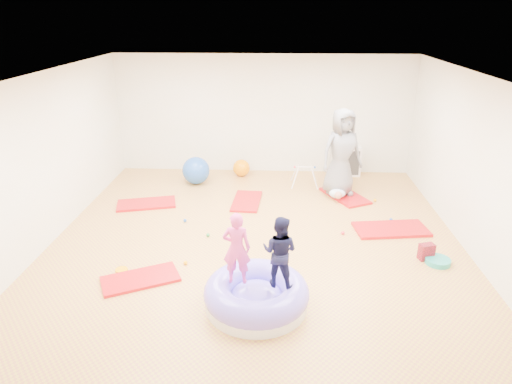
{
  "coord_description": "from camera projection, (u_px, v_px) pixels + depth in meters",
  "views": [
    {
      "loc": [
        0.35,
        -6.73,
        3.72
      ],
      "look_at": [
        0.0,
        0.3,
        0.9
      ],
      "focal_mm": 32.0,
      "sensor_mm": 36.0,
      "label": 1
    }
  ],
  "objects": [
    {
      "name": "room",
      "position": [
        255.0,
        169.0,
        7.12
      ],
      "size": [
        7.01,
        8.01,
        2.81
      ],
      "color": "gold",
      "rests_on": "ground"
    },
    {
      "name": "gym_mat_front_left",
      "position": [
        140.0,
        279.0,
        6.73
      ],
      "size": [
        1.23,
        0.99,
        0.05
      ],
      "primitive_type": "cube",
      "rotation": [
        0.0,
        0.0,
        0.47
      ],
      "color": "red",
      "rests_on": "ground"
    },
    {
      "name": "gym_mat_mid_left",
      "position": [
        146.0,
        204.0,
        9.33
      ],
      "size": [
        1.27,
        0.85,
        0.05
      ],
      "primitive_type": "cube",
      "rotation": [
        0.0,
        0.0,
        0.25
      ],
      "color": "red",
      "rests_on": "ground"
    },
    {
      "name": "gym_mat_center_back",
      "position": [
        247.0,
        201.0,
        9.46
      ],
      "size": [
        0.61,
        1.12,
        0.05
      ],
      "primitive_type": "cube",
      "rotation": [
        0.0,
        0.0,
        1.51
      ],
      "color": "red",
      "rests_on": "ground"
    },
    {
      "name": "gym_mat_right",
      "position": [
        391.0,
        229.0,
        8.24
      ],
      "size": [
        1.37,
        0.81,
        0.05
      ],
      "primitive_type": "cube",
      "rotation": [
        0.0,
        0.0,
        0.14
      ],
      "color": "red",
      "rests_on": "ground"
    },
    {
      "name": "gym_mat_rear_right",
      "position": [
        345.0,
        196.0,
        9.74
      ],
      "size": [
        1.04,
        1.29,
        0.05
      ],
      "primitive_type": "cube",
      "rotation": [
        0.0,
        0.0,
        2.04
      ],
      "color": "red",
      "rests_on": "ground"
    },
    {
      "name": "inflatable_cushion",
      "position": [
        256.0,
        295.0,
        6.09
      ],
      "size": [
        1.41,
        1.41,
        0.44
      ],
      "rotation": [
        0.0,
        0.0,
        -0.38
      ],
      "color": "silver",
      "rests_on": "ground"
    },
    {
      "name": "child_pink",
      "position": [
        237.0,
        245.0,
        5.86
      ],
      "size": [
        0.37,
        0.24,
        1.0
      ],
      "primitive_type": "imported",
      "rotation": [
        0.0,
        0.0,
        3.13
      ],
      "color": "#FB449D",
      "rests_on": "inflatable_cushion"
    },
    {
      "name": "child_navy",
      "position": [
        280.0,
        248.0,
        5.8
      ],
      "size": [
        0.57,
        0.5,
        0.97
      ],
      "primitive_type": "imported",
      "rotation": [
        0.0,
        0.0,
        2.8
      ],
      "color": "#131436",
      "rests_on": "inflatable_cushion"
    },
    {
      "name": "adult_caregiver",
      "position": [
        342.0,
        152.0,
        9.46
      ],
      "size": [
        1.05,
        0.88,
        1.84
      ],
      "primitive_type": "imported",
      "rotation": [
        0.0,
        0.0,
        0.38
      ],
      "color": "slate",
      "rests_on": "gym_mat_rear_right"
    },
    {
      "name": "infant",
      "position": [
        338.0,
        194.0,
        9.5
      ],
      "size": [
        0.34,
        0.35,
        0.2
      ],
      "color": "#CCE2FA",
      "rests_on": "gym_mat_rear_right"
    },
    {
      "name": "ball_pit_balls",
      "position": [
        286.0,
        227.0,
        8.32
      ],
      "size": [
        3.95,
        2.77,
        0.07
      ],
      "color": "#238837",
      "rests_on": "ground"
    },
    {
      "name": "exercise_ball_blue",
      "position": [
        196.0,
        171.0,
        10.38
      ],
      "size": [
        0.62,
        0.62,
        0.62
      ],
      "primitive_type": "sphere",
      "color": "blue",
      "rests_on": "ground"
    },
    {
      "name": "exercise_ball_orange",
      "position": [
        241.0,
        168.0,
        10.9
      ],
      "size": [
        0.4,
        0.4,
        0.4
      ],
      "primitive_type": "sphere",
      "color": "orange",
      "rests_on": "ground"
    },
    {
      "name": "infant_play_gym",
      "position": [
        304.0,
        173.0,
        10.24
      ],
      "size": [
        0.6,
        0.57,
        0.46
      ],
      "rotation": [
        0.0,
        0.0,
        -0.3
      ],
      "color": "white",
      "rests_on": "ground"
    },
    {
      "name": "cube_shelf",
      "position": [
        346.0,
        161.0,
        10.93
      ],
      "size": [
        0.69,
        0.34,
        0.69
      ],
      "color": "white",
      "rests_on": "ground"
    },
    {
      "name": "balance_disc",
      "position": [
        438.0,
        261.0,
        7.17
      ],
      "size": [
        0.39,
        0.39,
        0.09
      ],
      "primitive_type": "cylinder",
      "color": "teal",
      "rests_on": "ground"
    },
    {
      "name": "backpack",
      "position": [
        426.0,
        252.0,
        7.26
      ],
      "size": [
        0.26,
        0.2,
        0.27
      ],
      "primitive_type": "cube",
      "rotation": [
        0.0,
        0.0,
        0.28
      ],
      "color": "red",
      "rests_on": "ground"
    },
    {
      "name": "yellow_toy",
      "position": [
        121.0,
        270.0,
        6.98
      ],
      "size": [
        0.19,
        0.19,
        0.03
      ],
      "primitive_type": "cylinder",
      "color": "#FAA400",
      "rests_on": "ground"
    }
  ]
}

